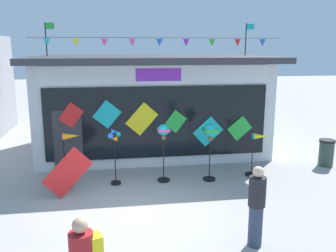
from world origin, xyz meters
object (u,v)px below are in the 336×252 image
at_px(trash_bin, 326,153).
at_px(display_kite_on_ground, 68,172).
at_px(wind_spinner_far_left, 69,149).
at_px(wind_spinner_left, 115,148).
at_px(kite_shop_building, 151,102).
at_px(wind_spinner_center_right, 210,136).
at_px(wind_spinner_right, 257,150).
at_px(person_mid_plaza, 256,206).
at_px(wind_spinner_center_left, 164,138).

bearing_deg(trash_bin, display_kite_on_ground, -171.02).
distance_m(wind_spinner_far_left, trash_bin, 8.38).
bearing_deg(wind_spinner_left, wind_spinner_far_left, -175.70).
bearing_deg(wind_spinner_far_left, kite_shop_building, 55.32).
relative_size(wind_spinner_center_right, wind_spinner_right, 1.29).
height_order(wind_spinner_center_right, person_mid_plaza, wind_spinner_center_right).
height_order(wind_spinner_far_left, wind_spinner_center_right, wind_spinner_center_right).
bearing_deg(wind_spinner_center_right, wind_spinner_left, 178.71).
bearing_deg(kite_shop_building, wind_spinner_far_left, -124.68).
bearing_deg(display_kite_on_ground, wind_spinner_left, 27.85).
distance_m(wind_spinner_far_left, person_mid_plaza, 5.47).
distance_m(wind_spinner_far_left, wind_spinner_center_left, 2.69).
distance_m(wind_spinner_center_left, trash_bin, 5.73).
height_order(wind_spinner_far_left, wind_spinner_center_left, wind_spinner_center_left).
bearing_deg(wind_spinner_left, wind_spinner_right, 1.54).
bearing_deg(wind_spinner_center_right, wind_spinner_right, 6.65).
bearing_deg(display_kite_on_ground, wind_spinner_center_right, 8.44).
bearing_deg(wind_spinner_center_right, wind_spinner_far_left, -179.56).
relative_size(wind_spinner_left, wind_spinner_right, 1.24).
height_order(kite_shop_building, wind_spinner_center_right, kite_shop_building).
relative_size(wind_spinner_right, display_kite_on_ground, 1.09).
distance_m(kite_shop_building, wind_spinner_left, 4.15).
xyz_separation_m(person_mid_plaza, trash_bin, (4.32, 4.46, -0.39)).
height_order(wind_spinner_center_left, trash_bin, wind_spinner_center_left).
bearing_deg(display_kite_on_ground, wind_spinner_far_left, 89.23).
xyz_separation_m(wind_spinner_center_left, wind_spinner_center_right, (1.38, -0.11, 0.04)).
relative_size(wind_spinner_center_right, display_kite_on_ground, 1.41).
relative_size(person_mid_plaza, display_kite_on_ground, 1.35).
bearing_deg(person_mid_plaza, wind_spinner_left, 6.69).
height_order(wind_spinner_center_left, wind_spinner_center_right, wind_spinner_center_left).
height_order(wind_spinner_center_right, display_kite_on_ground, wind_spinner_center_right).
xyz_separation_m(wind_spinner_right, person_mid_plaza, (-1.62, -3.93, 0.03)).
bearing_deg(wind_spinner_right, trash_bin, 11.10).
distance_m(wind_spinner_center_left, wind_spinner_right, 2.98).
bearing_deg(trash_bin, wind_spinner_far_left, -174.90).
height_order(wind_spinner_center_left, display_kite_on_ground, wind_spinner_center_left).
xyz_separation_m(kite_shop_building, display_kite_on_ground, (-2.71, -4.48, -1.17)).
xyz_separation_m(kite_shop_building, wind_spinner_center_right, (1.36, -3.88, -0.45)).
distance_m(wind_spinner_center_right, wind_spinner_right, 1.66).
xyz_separation_m(wind_spinner_center_right, wind_spinner_right, (1.55, 0.18, -0.56)).
distance_m(wind_spinner_center_right, display_kite_on_ground, 4.18).
bearing_deg(display_kite_on_ground, wind_spinner_center_left, 14.92).
bearing_deg(wind_spinner_right, wind_spinner_center_right, -173.35).
bearing_deg(person_mid_plaza, trash_bin, -73.07).
distance_m(wind_spinner_center_left, display_kite_on_ground, 2.86).
height_order(wind_spinner_far_left, wind_spinner_left, wind_spinner_left).
relative_size(wind_spinner_center_left, wind_spinner_right, 1.29).
relative_size(wind_spinner_far_left, wind_spinner_center_left, 0.93).
bearing_deg(wind_spinner_left, display_kite_on_ground, -152.15).
relative_size(person_mid_plaza, trash_bin, 1.84).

